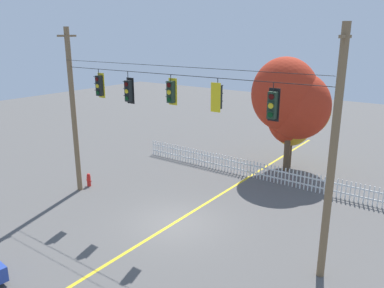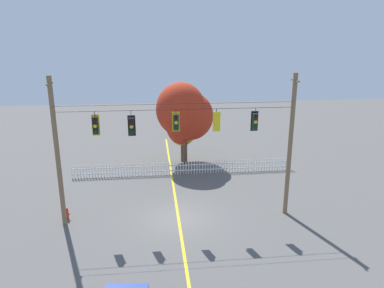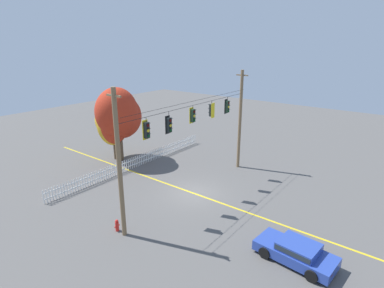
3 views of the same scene
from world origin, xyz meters
name	(u,v)px [view 1 (image 1 of 3)]	position (x,y,z in m)	size (l,w,h in m)	color
ground	(174,223)	(0.00, 0.00, 0.00)	(80.00, 80.00, 0.00)	#565451
lane_centerline_stripe	(174,223)	(0.00, 0.00, 0.00)	(0.16, 36.00, 0.01)	gold
signal_support_span	(173,129)	(0.00, 0.00, 4.50)	(13.85, 1.10, 8.81)	brown
traffic_signal_eastbound_side	(100,86)	(-4.58, 0.01, 6.02)	(0.43, 0.38, 1.41)	black
traffic_signal_northbound_secondary	(129,91)	(-2.59, 0.01, 5.93)	(0.43, 0.38, 1.50)	black
traffic_signal_southbound_primary	(171,92)	(-0.07, 0.01, 6.10)	(0.43, 0.38, 1.30)	black
traffic_signal_westbound_side	(217,97)	(2.25, -0.01, 6.10)	(0.43, 0.38, 1.30)	black
traffic_signal_northbound_primary	(272,105)	(4.55, 0.01, 6.02)	(0.43, 0.38, 1.40)	black
white_picket_fence	(266,172)	(1.06, 7.43, 0.53)	(17.87, 0.06, 1.05)	white
autumn_maple_near_fence	(296,110)	(1.42, 10.76, 3.82)	(3.87, 3.79, 6.02)	brown
autumn_maple_mid	(290,102)	(1.29, 9.93, 4.43)	(4.87, 3.80, 7.17)	brown
fire_hydrant	(89,180)	(-6.80, 0.65, 0.38)	(0.38, 0.22, 0.77)	red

